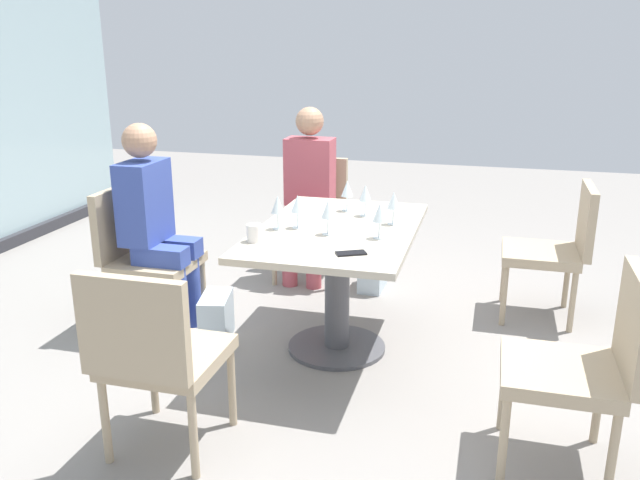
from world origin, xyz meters
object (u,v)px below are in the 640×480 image
(chair_front_left, at_px, (587,359))
(cell_phone_on_table, at_px, (351,253))
(chair_far_right, at_px, (312,211))
(wine_glass_3, at_px, (394,201))
(person_far_right, at_px, (308,187))
(handbag_1, at_px, (373,270))
(wine_glass_0, at_px, (365,194))
(chair_near_window, at_px, (141,250))
(wine_glass_4, at_px, (298,204))
(dining_table_main, at_px, (337,260))
(chair_front_right, at_px, (558,244))
(wine_glass_1, at_px, (328,210))
(wine_glass_5, at_px, (278,205))
(chair_far_left, at_px, (155,351))
(wine_glass_6, at_px, (380,214))
(handbag_0, at_px, (216,318))
(wine_glass_2, at_px, (347,189))
(coffee_cup, at_px, (254,233))
(person_near_window, at_px, (155,219))

(chair_front_left, distance_m, cell_phone_on_table, 1.14)
(chair_far_right, distance_m, wine_glass_3, 1.34)
(person_far_right, distance_m, handbag_1, 0.76)
(cell_phone_on_table, bearing_deg, wine_glass_0, -21.45)
(wine_glass_3, relative_size, cell_phone_on_table, 1.28)
(chair_near_window, relative_size, wine_glass_4, 4.70)
(dining_table_main, height_order, chair_near_window, chair_near_window)
(chair_front_right, relative_size, person_far_right, 0.69)
(chair_front_left, bearing_deg, dining_table_main, 57.02)
(wine_glass_1, distance_m, wine_glass_3, 0.41)
(wine_glass_0, relative_size, wine_glass_5, 1.00)
(chair_front_right, relative_size, chair_far_left, 1.00)
(dining_table_main, relative_size, cell_phone_on_table, 9.08)
(chair_far_left, bearing_deg, wine_glass_6, -35.31)
(wine_glass_1, bearing_deg, chair_front_right, -52.98)
(chair_front_right, xyz_separation_m, wine_glass_3, (-0.65, 0.94, 0.37))
(chair_front_left, bearing_deg, wine_glass_6, 56.08)
(dining_table_main, bearing_deg, chair_far_left, 157.82)
(cell_phone_on_table, relative_size, handbag_1, 0.48)
(chair_front_left, bearing_deg, chair_near_window, 72.02)
(wine_glass_1, relative_size, handbag_0, 0.62)
(chair_far_left, relative_size, wine_glass_2, 4.70)
(wine_glass_2, xyz_separation_m, handbag_1, (0.63, -0.05, -0.72))
(wine_glass_1, bearing_deg, chair_far_left, 155.98)
(chair_front_right, relative_size, handbag_0, 2.90)
(coffee_cup, bearing_deg, chair_front_left, -105.36)
(handbag_1, bearing_deg, wine_glass_2, 177.11)
(handbag_1, bearing_deg, chair_near_window, 130.68)
(chair_near_window, distance_m, person_far_right, 1.32)
(wine_glass_5, bearing_deg, wine_glass_1, -95.42)
(wine_glass_1, bearing_deg, wine_glass_5, 84.58)
(chair_front_right, relative_size, wine_glass_2, 4.70)
(coffee_cup, bearing_deg, dining_table_main, -44.02)
(wine_glass_0, distance_m, wine_glass_5, 0.56)
(chair_front_right, bearing_deg, cell_phone_on_table, 139.34)
(chair_far_left, height_order, wine_glass_4, wine_glass_4)
(dining_table_main, height_order, chair_far_right, chair_far_right)
(cell_phone_on_table, bearing_deg, person_far_right, -3.98)
(chair_far_left, height_order, wine_glass_0, wine_glass_0)
(chair_near_window, xyz_separation_m, wine_glass_4, (-0.07, -1.01, 0.37))
(person_near_window, height_order, person_far_right, same)
(chair_far_left, relative_size, person_near_window, 0.69)
(dining_table_main, xyz_separation_m, wine_glass_2, (0.36, 0.03, 0.32))
(chair_front_right, relative_size, wine_glass_3, 4.70)
(chair_front_left, height_order, handbag_1, chair_front_left)
(dining_table_main, xyz_separation_m, wine_glass_0, (0.28, -0.10, 0.32))
(dining_table_main, distance_m, chair_far_left, 1.27)
(dining_table_main, height_order, cell_phone_on_table, cell_phone_on_table)
(chair_far_left, bearing_deg, handbag_0, 12.01)
(chair_far_left, height_order, coffee_cup, chair_far_left)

